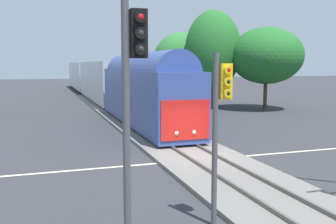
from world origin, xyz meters
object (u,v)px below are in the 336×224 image
(commuter_train, at_px, (101,79))
(traffic_signal_near_left, at_px, (132,93))
(oak_far_right, at_px, (213,50))
(traffic_signal_median, at_px, (220,111))
(maple_right_background, at_px, (266,56))
(elm_centre_background, at_px, (182,59))

(commuter_train, xyz_separation_m, traffic_signal_near_left, (-5.46, -41.08, 1.32))
(commuter_train, relative_size, oak_far_right, 6.27)
(commuter_train, height_order, oak_far_right, oak_far_right)
(traffic_signal_median, bearing_deg, maple_right_background, 55.23)
(traffic_signal_median, relative_size, maple_right_background, 0.59)
(traffic_signal_near_left, relative_size, elm_centre_background, 0.74)
(commuter_train, distance_m, maple_right_background, 20.82)
(traffic_signal_median, bearing_deg, traffic_signal_near_left, -147.55)
(traffic_signal_near_left, xyz_separation_m, oak_far_right, (15.38, 29.26, 2.00))
(traffic_signal_median, bearing_deg, oak_far_right, 65.58)
(elm_centre_background, bearing_deg, traffic_signal_median, -108.50)
(commuter_train, bearing_deg, traffic_signal_near_left, -97.57)
(traffic_signal_median, xyz_separation_m, maple_right_background, (17.05, 24.56, 2.16))
(commuter_train, distance_m, elm_centre_background, 11.27)
(commuter_train, height_order, elm_centre_background, elm_centre_background)
(commuter_train, relative_size, traffic_signal_median, 12.85)
(oak_far_right, height_order, elm_centre_background, oak_far_right)
(traffic_signal_near_left, distance_m, maple_right_background, 33.18)
(maple_right_background, bearing_deg, elm_centre_background, 131.55)
(oak_far_right, distance_m, maple_right_background, 5.44)
(maple_right_background, bearing_deg, oak_far_right, 148.57)
(traffic_signal_near_left, relative_size, maple_right_background, 0.73)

